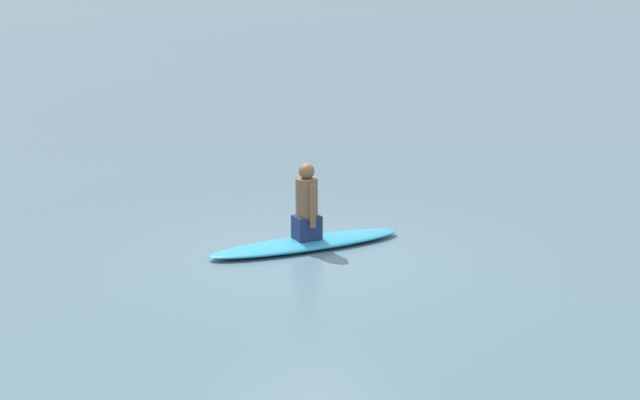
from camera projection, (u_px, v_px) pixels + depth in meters
The scene contains 3 objects.
ground_plane at pixel (308, 254), 12.02m from camera, with size 400.00×400.00×0.00m, color slate.
surfboard at pixel (307, 243), 12.31m from camera, with size 2.86×0.65×0.13m, color #339EC6.
person_paddler at pixel (307, 205), 12.19m from camera, with size 0.47×0.40×1.06m.
Camera 1 is at (9.13, -7.00, 3.56)m, focal length 50.12 mm.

